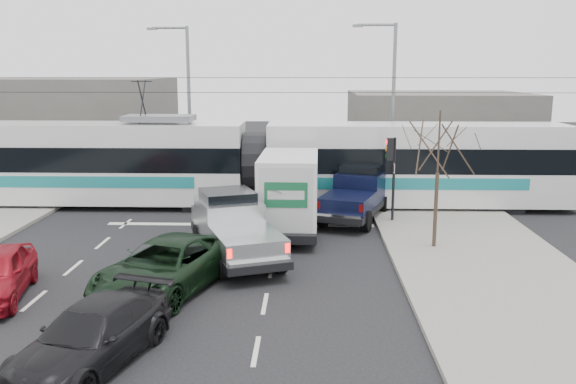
{
  "coord_description": "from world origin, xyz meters",
  "views": [
    {
      "loc": [
        2.91,
        -19.41,
        6.57
      ],
      "look_at": [
        2.12,
        4.29,
        1.8
      ],
      "focal_mm": 38.0,
      "sensor_mm": 36.0,
      "label": 1
    }
  ],
  "objects_px": {
    "bare_tree": "(439,148)",
    "dark_car": "(92,336)",
    "street_lamp_far": "(186,95)",
    "tram": "(255,163)",
    "silver_pickup": "(233,226)",
    "street_lamp_near": "(390,97)",
    "green_car": "(166,266)",
    "navy_pickup": "(358,193)",
    "traffic_signal": "(391,161)",
    "box_truck": "(290,193)"
  },
  "relations": [
    {
      "from": "street_lamp_far",
      "to": "tram",
      "type": "xyz_separation_m",
      "value": [
        4.51,
        -6.39,
        -2.97
      ]
    },
    {
      "from": "street_lamp_far",
      "to": "dark_car",
      "type": "bearing_deg",
      "value": -84.32
    },
    {
      "from": "green_car",
      "to": "street_lamp_near",
      "type": "bearing_deg",
      "value": 80.36
    },
    {
      "from": "traffic_signal",
      "to": "street_lamp_near",
      "type": "distance_m",
      "value": 7.91
    },
    {
      "from": "street_lamp_far",
      "to": "silver_pickup",
      "type": "bearing_deg",
      "value": -72.91
    },
    {
      "from": "street_lamp_near",
      "to": "bare_tree",
      "type": "bearing_deg",
      "value": -88.58
    },
    {
      "from": "traffic_signal",
      "to": "green_car",
      "type": "height_order",
      "value": "traffic_signal"
    },
    {
      "from": "street_lamp_near",
      "to": "street_lamp_far",
      "type": "distance_m",
      "value": 11.67
    },
    {
      "from": "traffic_signal",
      "to": "dark_car",
      "type": "bearing_deg",
      "value": -122.32
    },
    {
      "from": "traffic_signal",
      "to": "dark_car",
      "type": "height_order",
      "value": "traffic_signal"
    },
    {
      "from": "street_lamp_far",
      "to": "green_car",
      "type": "distance_m",
      "value": 18.77
    },
    {
      "from": "street_lamp_far",
      "to": "silver_pickup",
      "type": "xyz_separation_m",
      "value": [
        4.44,
        -14.46,
        -4.0
      ]
    },
    {
      "from": "bare_tree",
      "to": "navy_pickup",
      "type": "relative_size",
      "value": 0.85
    },
    {
      "from": "street_lamp_near",
      "to": "dark_car",
      "type": "height_order",
      "value": "street_lamp_near"
    },
    {
      "from": "bare_tree",
      "to": "navy_pickup",
      "type": "xyz_separation_m",
      "value": [
        -2.46,
        4.84,
        -2.64
      ]
    },
    {
      "from": "traffic_signal",
      "to": "navy_pickup",
      "type": "relative_size",
      "value": 0.61
    },
    {
      "from": "bare_tree",
      "to": "box_truck",
      "type": "bearing_deg",
      "value": 155.53
    },
    {
      "from": "street_lamp_far",
      "to": "box_truck",
      "type": "bearing_deg",
      "value": -60.05
    },
    {
      "from": "silver_pickup",
      "to": "green_car",
      "type": "bearing_deg",
      "value": -135.01
    },
    {
      "from": "silver_pickup",
      "to": "dark_car",
      "type": "relative_size",
      "value": 1.37
    },
    {
      "from": "street_lamp_far",
      "to": "silver_pickup",
      "type": "distance_m",
      "value": 15.64
    },
    {
      "from": "street_lamp_far",
      "to": "green_car",
      "type": "xyz_separation_m",
      "value": [
        2.85,
        -18.04,
        -4.34
      ]
    },
    {
      "from": "tram",
      "to": "green_car",
      "type": "bearing_deg",
      "value": -98.3
    },
    {
      "from": "street_lamp_far",
      "to": "silver_pickup",
      "type": "height_order",
      "value": "street_lamp_far"
    },
    {
      "from": "box_truck",
      "to": "silver_pickup",
      "type": "bearing_deg",
      "value": -118.03
    },
    {
      "from": "navy_pickup",
      "to": "bare_tree",
      "type": "bearing_deg",
      "value": -43.97
    },
    {
      "from": "tram",
      "to": "bare_tree",
      "type": "bearing_deg",
      "value": -44.55
    },
    {
      "from": "bare_tree",
      "to": "dark_car",
      "type": "xyz_separation_m",
      "value": [
        -9.52,
        -9.27,
        -3.1
      ]
    },
    {
      "from": "street_lamp_far",
      "to": "green_car",
      "type": "relative_size",
      "value": 1.61
    },
    {
      "from": "tram",
      "to": "green_car",
      "type": "height_order",
      "value": "tram"
    },
    {
      "from": "street_lamp_far",
      "to": "dark_car",
      "type": "relative_size",
      "value": 1.89
    },
    {
      "from": "bare_tree",
      "to": "silver_pickup",
      "type": "relative_size",
      "value": 0.77
    },
    {
      "from": "bare_tree",
      "to": "tram",
      "type": "bearing_deg",
      "value": 135.64
    },
    {
      "from": "bare_tree",
      "to": "dark_car",
      "type": "distance_m",
      "value": 13.64
    },
    {
      "from": "traffic_signal",
      "to": "silver_pickup",
      "type": "xyz_separation_m",
      "value": [
        -6.21,
        -4.95,
        -1.63
      ]
    },
    {
      "from": "street_lamp_far",
      "to": "box_truck",
      "type": "relative_size",
      "value": 1.37
    },
    {
      "from": "street_lamp_far",
      "to": "navy_pickup",
      "type": "xyz_separation_m",
      "value": [
        9.32,
        -8.66,
        -3.96
      ]
    },
    {
      "from": "navy_pickup",
      "to": "dark_car",
      "type": "xyz_separation_m",
      "value": [
        -7.06,
        -14.11,
        -0.46
      ]
    },
    {
      "from": "green_car",
      "to": "box_truck",
      "type": "bearing_deg",
      "value": 82.14
    },
    {
      "from": "street_lamp_near",
      "to": "green_car",
      "type": "bearing_deg",
      "value": -118.33
    },
    {
      "from": "green_car",
      "to": "dark_car",
      "type": "xyz_separation_m",
      "value": [
        -0.59,
        -4.73,
        -0.08
      ]
    },
    {
      "from": "green_car",
      "to": "tram",
      "type": "bearing_deg",
      "value": 100.58
    },
    {
      "from": "navy_pickup",
      "to": "silver_pickup",
      "type": "bearing_deg",
      "value": -111.05
    },
    {
      "from": "navy_pickup",
      "to": "dark_car",
      "type": "relative_size",
      "value": 1.23
    },
    {
      "from": "tram",
      "to": "silver_pickup",
      "type": "distance_m",
      "value": 8.13
    },
    {
      "from": "silver_pickup",
      "to": "traffic_signal",
      "type": "bearing_deg",
      "value": 17.53
    },
    {
      "from": "box_truck",
      "to": "tram",
      "type": "bearing_deg",
      "value": 112.75
    },
    {
      "from": "traffic_signal",
      "to": "silver_pickup",
      "type": "height_order",
      "value": "traffic_signal"
    },
    {
      "from": "bare_tree",
      "to": "box_truck",
      "type": "relative_size",
      "value": 0.76
    },
    {
      "from": "street_lamp_near",
      "to": "tram",
      "type": "height_order",
      "value": "street_lamp_near"
    }
  ]
}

